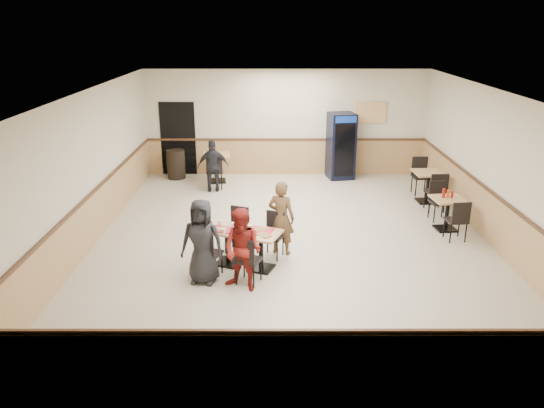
{
  "coord_description": "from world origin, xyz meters",
  "views": [
    {
      "loc": [
        -0.41,
        -9.99,
        4.26
      ],
      "look_at": [
        -0.41,
        -0.5,
        0.97
      ],
      "focal_mm": 35.0,
      "sensor_mm": 36.0,
      "label": 1
    }
  ],
  "objects_px": {
    "diner_man_opposite": "(281,218)",
    "back_table": "(217,163)",
    "diner_woman_left": "(202,242)",
    "trash_bin": "(176,164)",
    "side_table_near": "(447,209)",
    "lone_diner": "(213,166)",
    "side_table_far": "(428,182)",
    "main_table": "(244,243)",
    "diner_woman_right": "(243,250)",
    "pepsi_cooler": "(341,146)"
  },
  "relations": [
    {
      "from": "side_table_near",
      "to": "diner_woman_left",
      "type": "bearing_deg",
      "value": -154.07
    },
    {
      "from": "diner_woman_left",
      "to": "diner_woman_right",
      "type": "distance_m",
      "value": 0.75
    },
    {
      "from": "main_table",
      "to": "diner_man_opposite",
      "type": "distance_m",
      "value": 0.93
    },
    {
      "from": "main_table",
      "to": "side_table_near",
      "type": "xyz_separation_m",
      "value": [
        4.24,
        1.8,
        0.0
      ]
    },
    {
      "from": "main_table",
      "to": "diner_woman_left",
      "type": "relative_size",
      "value": 0.98
    },
    {
      "from": "side_table_far",
      "to": "trash_bin",
      "type": "xyz_separation_m",
      "value": [
        -6.55,
        2.11,
        -0.11
      ]
    },
    {
      "from": "main_table",
      "to": "back_table",
      "type": "distance_m",
      "value": 5.49
    },
    {
      "from": "main_table",
      "to": "diner_woman_left",
      "type": "height_order",
      "value": "diner_woman_left"
    },
    {
      "from": "diner_woman_left",
      "to": "diner_man_opposite",
      "type": "bearing_deg",
      "value": 50.76
    },
    {
      "from": "lone_diner",
      "to": "back_table",
      "type": "relative_size",
      "value": 1.71
    },
    {
      "from": "lone_diner",
      "to": "side_table_near",
      "type": "bearing_deg",
      "value": 146.53
    },
    {
      "from": "lone_diner",
      "to": "side_table_near",
      "type": "relative_size",
      "value": 1.88
    },
    {
      "from": "trash_bin",
      "to": "pepsi_cooler",
      "type": "bearing_deg",
      "value": 0.53
    },
    {
      "from": "diner_woman_left",
      "to": "trash_bin",
      "type": "height_order",
      "value": "diner_woman_left"
    },
    {
      "from": "diner_man_opposite",
      "to": "pepsi_cooler",
      "type": "bearing_deg",
      "value": -86.49
    },
    {
      "from": "lone_diner",
      "to": "side_table_far",
      "type": "xyz_separation_m",
      "value": [
        5.36,
        -0.87,
        -0.17
      ]
    },
    {
      "from": "diner_woman_left",
      "to": "lone_diner",
      "type": "height_order",
      "value": "diner_woman_left"
    },
    {
      "from": "diner_man_opposite",
      "to": "back_table",
      "type": "xyz_separation_m",
      "value": [
        -1.7,
        4.8,
        -0.2
      ]
    },
    {
      "from": "diner_man_opposite",
      "to": "pepsi_cooler",
      "type": "distance_m",
      "value": 5.49
    },
    {
      "from": "lone_diner",
      "to": "pepsi_cooler",
      "type": "xyz_separation_m",
      "value": [
        3.47,
        1.28,
        0.24
      ]
    },
    {
      "from": "diner_woman_left",
      "to": "side_table_far",
      "type": "height_order",
      "value": "diner_woman_left"
    },
    {
      "from": "pepsi_cooler",
      "to": "diner_woman_right",
      "type": "bearing_deg",
      "value": -120.12
    },
    {
      "from": "main_table",
      "to": "pepsi_cooler",
      "type": "height_order",
      "value": "pepsi_cooler"
    },
    {
      "from": "side_table_far",
      "to": "back_table",
      "type": "relative_size",
      "value": 0.96
    },
    {
      "from": "side_table_near",
      "to": "side_table_far",
      "type": "distance_m",
      "value": 1.83
    },
    {
      "from": "diner_woman_left",
      "to": "side_table_near",
      "type": "relative_size",
      "value": 2.04
    },
    {
      "from": "diner_woman_right",
      "to": "back_table",
      "type": "xyz_separation_m",
      "value": [
        -1.04,
        6.25,
        -0.18
      ]
    },
    {
      "from": "lone_diner",
      "to": "trash_bin",
      "type": "relative_size",
      "value": 1.69
    },
    {
      "from": "main_table",
      "to": "pepsi_cooler",
      "type": "relative_size",
      "value": 0.79
    },
    {
      "from": "diner_man_opposite",
      "to": "pepsi_cooler",
      "type": "xyz_separation_m",
      "value": [
        1.77,
        5.19,
        0.2
      ]
    },
    {
      "from": "main_table",
      "to": "trash_bin",
      "type": "bearing_deg",
      "value": 132.2
    },
    {
      "from": "main_table",
      "to": "side_table_near",
      "type": "height_order",
      "value": "side_table_near"
    },
    {
      "from": "diner_man_opposite",
      "to": "pepsi_cooler",
      "type": "height_order",
      "value": "pepsi_cooler"
    },
    {
      "from": "side_table_far",
      "to": "pepsi_cooler",
      "type": "xyz_separation_m",
      "value": [
        -1.89,
        2.15,
        0.41
      ]
    },
    {
      "from": "diner_woman_right",
      "to": "side_table_far",
      "type": "distance_m",
      "value": 6.23
    },
    {
      "from": "diner_woman_left",
      "to": "side_table_far",
      "type": "relative_size",
      "value": 1.92
    },
    {
      "from": "diner_man_opposite",
      "to": "back_table",
      "type": "relative_size",
      "value": 1.81
    },
    {
      "from": "diner_woman_right",
      "to": "pepsi_cooler",
      "type": "bearing_deg",
      "value": 98.19
    },
    {
      "from": "diner_woman_left",
      "to": "diner_man_opposite",
      "type": "distance_m",
      "value": 1.8
    },
    {
      "from": "side_table_far",
      "to": "trash_bin",
      "type": "bearing_deg",
      "value": 162.18
    },
    {
      "from": "diner_man_opposite",
      "to": "lone_diner",
      "type": "relative_size",
      "value": 1.06
    },
    {
      "from": "lone_diner",
      "to": "pepsi_cooler",
      "type": "relative_size",
      "value": 0.74
    },
    {
      "from": "main_table",
      "to": "lone_diner",
      "type": "bearing_deg",
      "value": 123.89
    },
    {
      "from": "side_table_far",
      "to": "back_table",
      "type": "distance_m",
      "value": 5.64
    },
    {
      "from": "back_table",
      "to": "diner_man_opposite",
      "type": "bearing_deg",
      "value": -70.49
    },
    {
      "from": "diner_woman_right",
      "to": "back_table",
      "type": "relative_size",
      "value": 1.77
    },
    {
      "from": "diner_man_opposite",
      "to": "trash_bin",
      "type": "height_order",
      "value": "diner_man_opposite"
    },
    {
      "from": "main_table",
      "to": "lone_diner",
      "type": "distance_m",
      "value": 4.62
    },
    {
      "from": "diner_woman_right",
      "to": "trash_bin",
      "type": "distance_m",
      "value": 6.97
    },
    {
      "from": "diner_woman_right",
      "to": "back_table",
      "type": "bearing_deg",
      "value": 127.73
    }
  ]
}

